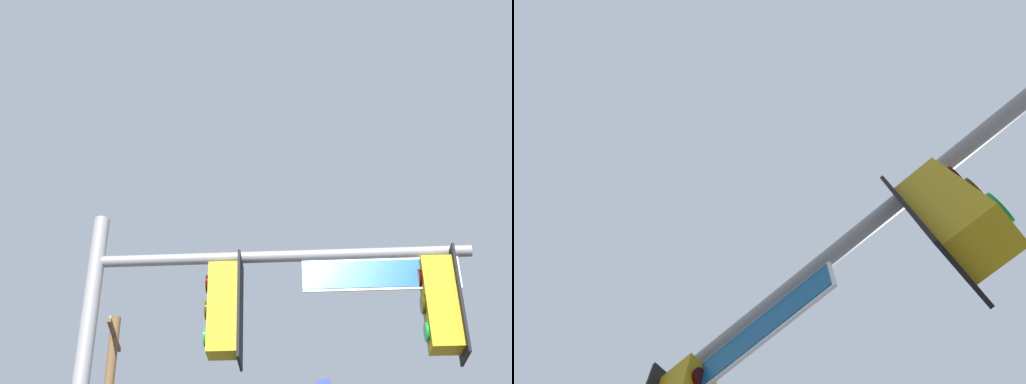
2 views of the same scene
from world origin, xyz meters
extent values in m
cylinder|color=gray|center=(-6.47, -5.01, 5.56)|extent=(4.51, 0.59, 0.14)
cube|color=black|center=(-6.95, -5.06, 4.89)|extent=(0.08, 0.52, 1.30)
cube|color=#B79314|center=(-7.14, -5.08, 4.89)|extent=(0.39, 0.35, 1.10)
cylinder|color=#B79314|center=(-7.14, -5.08, 5.50)|extent=(0.04, 0.04, 0.12)
cylinder|color=#340503|center=(-7.34, -5.10, 5.22)|extent=(0.05, 0.22, 0.22)
cylinder|color=#392D05|center=(-7.34, -5.10, 4.89)|extent=(0.05, 0.22, 0.22)
cylinder|color=green|center=(-7.34, -5.10, 4.56)|extent=(0.05, 0.22, 0.22)
cube|color=black|center=(-4.48, -4.81, 4.89)|extent=(0.08, 0.52, 1.30)
cube|color=#B79314|center=(-4.67, -4.83, 4.89)|extent=(0.39, 0.35, 1.10)
cylinder|color=#B79314|center=(-4.67, -4.83, 5.50)|extent=(0.04, 0.04, 0.12)
cylinder|color=#340503|center=(-4.87, -4.85, 5.22)|extent=(0.05, 0.22, 0.22)
cylinder|color=#392D05|center=(-4.87, -4.85, 4.89)|extent=(0.05, 0.22, 0.22)
cylinder|color=green|center=(-4.87, -4.85, 4.56)|extent=(0.05, 0.22, 0.22)
cube|color=#0A4C7F|center=(-5.31, -4.90, 5.29)|extent=(1.78, 0.22, 0.34)
cube|color=white|center=(-5.31, -4.90, 5.29)|extent=(1.84, 0.21, 0.40)
cube|color=brown|center=(-13.29, 7.29, 9.58)|extent=(0.68, 2.55, 0.12)
cylinder|color=gray|center=(-13.05, 6.22, 9.70)|extent=(0.08, 0.08, 0.16)
cylinder|color=gray|center=(-13.53, 8.37, 9.70)|extent=(0.08, 0.08, 0.16)
camera|label=1|loc=(-5.49, -12.64, 1.66)|focal=50.00mm
camera|label=2|loc=(-7.13, -3.52, 1.86)|focal=35.00mm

